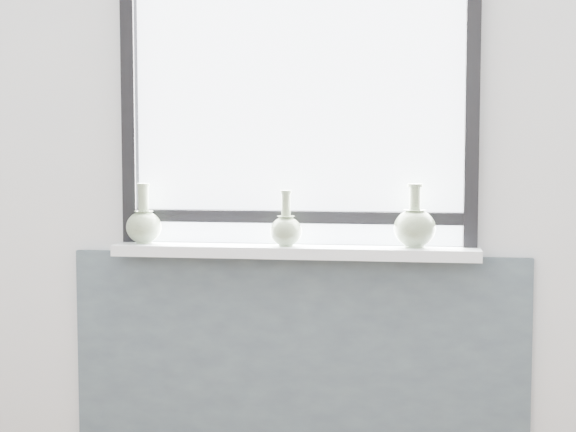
# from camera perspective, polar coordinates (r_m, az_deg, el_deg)

# --- Properties ---
(back_wall) EXTENTS (3.60, 0.02, 2.60)m
(back_wall) POSITION_cam_1_polar(r_m,az_deg,el_deg) (3.26, 0.66, 5.28)
(back_wall) COLOR silver
(back_wall) RESTS_ON ground
(apron_panel) EXTENTS (1.70, 0.03, 0.86)m
(apron_panel) POSITION_cam_1_polar(r_m,az_deg,el_deg) (3.34, 0.58, -9.83)
(apron_panel) COLOR #51626A
(apron_panel) RESTS_ON ground
(windowsill) EXTENTS (1.32, 0.18, 0.04)m
(windowsill) POSITION_cam_1_polar(r_m,az_deg,el_deg) (3.18, 0.41, -2.28)
(windowsill) COLOR white
(windowsill) RESTS_ON apron_panel
(window) EXTENTS (1.30, 0.06, 1.05)m
(window) POSITION_cam_1_polar(r_m,az_deg,el_deg) (3.23, 0.58, 7.79)
(window) COLOR black
(window) RESTS_ON windowsill
(vase_a) EXTENTS (0.13, 0.13, 0.22)m
(vase_a) POSITION_cam_1_polar(r_m,az_deg,el_deg) (3.29, -9.31, -0.53)
(vase_a) COLOR gray
(vase_a) RESTS_ON windowsill
(vase_b) EXTENTS (0.12, 0.12, 0.20)m
(vase_b) POSITION_cam_1_polar(r_m,az_deg,el_deg) (3.16, -0.13, -0.82)
(vase_b) COLOR gray
(vase_b) RESTS_ON windowsill
(vase_c) EXTENTS (0.15, 0.15, 0.23)m
(vase_c) POSITION_cam_1_polar(r_m,az_deg,el_deg) (3.15, 8.19, -0.64)
(vase_c) COLOR gray
(vase_c) RESTS_ON windowsill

